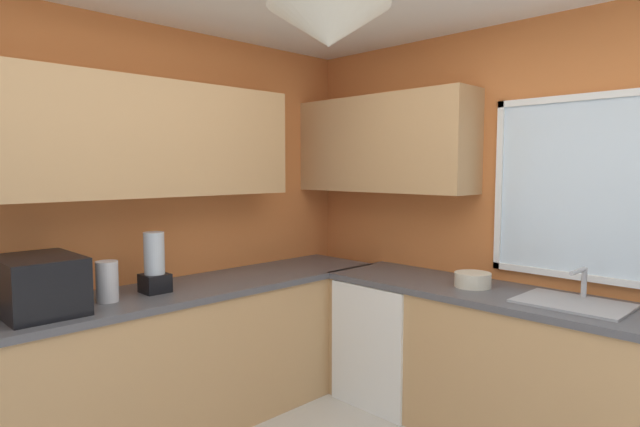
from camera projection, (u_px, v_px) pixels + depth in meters
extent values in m
cube|color=#D17238|center=(542.00, 225.00, 3.24)|extent=(3.81, 0.06, 2.54)
cube|color=#D17238|center=(113.00, 225.00, 3.24)|extent=(0.06, 3.87, 2.54)
cube|color=silver|center=(597.00, 188.00, 2.97)|extent=(1.12, 0.02, 1.00)
cube|color=white|center=(601.00, 96.00, 2.92)|extent=(1.20, 0.04, 0.04)
cube|color=white|center=(592.00, 278.00, 3.01)|extent=(1.20, 0.04, 0.04)
cube|color=white|center=(500.00, 186.00, 3.38)|extent=(0.04, 0.04, 1.08)
cube|color=tan|center=(89.00, 137.00, 2.92)|extent=(0.32, 2.62, 0.70)
cube|color=tan|center=(383.00, 144.00, 3.86)|extent=(1.45, 0.32, 0.70)
cone|color=silver|center=(329.00, 26.00, 1.84)|extent=(0.44, 0.44, 0.14)
cube|color=tan|center=(142.00, 372.00, 3.07)|extent=(0.62, 3.45, 0.85)
cube|color=#4C4C51|center=(140.00, 298.00, 3.03)|extent=(0.65, 3.48, 0.04)
cube|color=tan|center=(550.00, 382.00, 2.93)|extent=(2.87, 0.62, 0.85)
cube|color=#4C4C51|center=(553.00, 305.00, 2.89)|extent=(2.90, 0.65, 0.04)
cube|color=white|center=(392.00, 339.00, 3.68)|extent=(0.60, 0.60, 0.84)
cube|color=black|center=(39.00, 285.00, 2.64)|extent=(0.48, 0.36, 0.29)
cylinder|color=#B7B7BC|center=(107.00, 281.00, 2.87)|extent=(0.12, 0.12, 0.23)
cube|color=#9EA0A5|center=(573.00, 304.00, 2.81)|extent=(0.55, 0.40, 0.02)
cylinder|color=#B7B7BC|center=(584.00, 284.00, 2.92)|extent=(0.03, 0.03, 0.18)
cylinder|color=#B7B7BC|center=(578.00, 271.00, 2.84)|extent=(0.02, 0.20, 0.02)
cylinder|color=beige|center=(473.00, 280.00, 3.23)|extent=(0.22, 0.22, 0.09)
cube|color=black|center=(155.00, 283.00, 3.09)|extent=(0.15, 0.15, 0.11)
cylinder|color=#B2BCC6|center=(154.00, 253.00, 3.08)|extent=(0.12, 0.12, 0.25)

